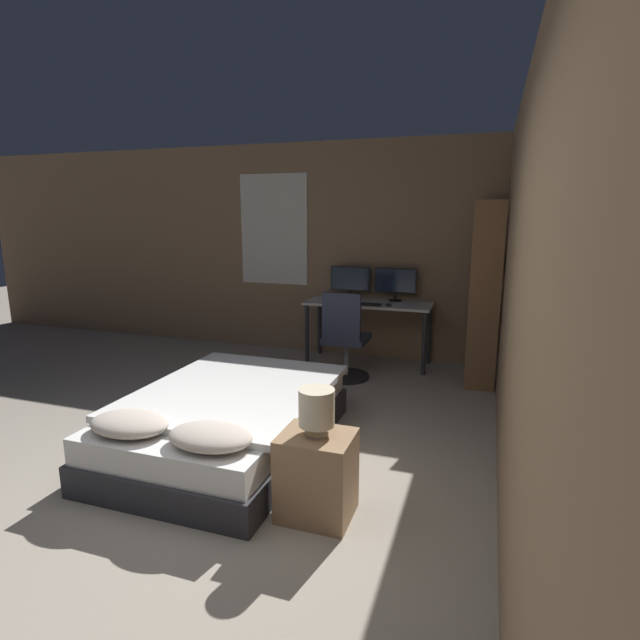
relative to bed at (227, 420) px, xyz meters
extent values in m
plane|color=#9E9384|center=(0.22, -1.20, -0.23)|extent=(20.00, 20.00, 0.00)
cube|color=#8E7051|center=(0.22, 2.96, 1.12)|extent=(12.00, 0.06, 2.70)
cube|color=silver|center=(-0.87, 2.92, 1.38)|extent=(0.94, 0.01, 1.43)
cube|color=black|center=(-0.87, 2.92, 1.38)|extent=(0.86, 0.01, 1.35)
cube|color=#8E7051|center=(2.04, 0.30, 1.12)|extent=(0.06, 12.00, 2.70)
cube|color=#2D2D33|center=(0.00, 0.02, -0.12)|extent=(1.35, 2.02, 0.22)
cube|color=white|center=(0.00, 0.02, 0.08)|extent=(1.29, 1.96, 0.19)
cube|color=white|center=(0.00, 0.14, 0.20)|extent=(1.39, 1.69, 0.05)
ellipsoid|color=beige|center=(-0.30, -0.74, 0.24)|extent=(0.55, 0.38, 0.13)
ellipsoid|color=beige|center=(0.30, -0.74, 0.24)|extent=(0.55, 0.38, 0.13)
cube|color=#997551|center=(0.95, -0.62, 0.03)|extent=(0.44, 0.37, 0.53)
cylinder|color=gray|center=(0.95, -0.62, 0.30)|extent=(0.14, 0.14, 0.01)
cylinder|color=gray|center=(0.95, -0.62, 0.34)|extent=(0.02, 0.02, 0.05)
cylinder|color=beige|center=(0.95, -0.62, 0.47)|extent=(0.21, 0.21, 0.22)
cube|color=beige|center=(0.51, 2.59, 0.52)|extent=(1.52, 0.58, 0.03)
cylinder|color=#2D2D33|center=(-0.20, 2.35, 0.13)|extent=(0.05, 0.05, 0.74)
cylinder|color=#2D2D33|center=(1.22, 2.35, 0.13)|extent=(0.05, 0.05, 0.74)
cylinder|color=#2D2D33|center=(-0.20, 2.84, 0.13)|extent=(0.05, 0.05, 0.74)
cylinder|color=#2D2D33|center=(1.22, 2.84, 0.13)|extent=(0.05, 0.05, 0.74)
cylinder|color=black|center=(0.22, 2.79, 0.54)|extent=(0.16, 0.16, 0.01)
cylinder|color=black|center=(0.22, 2.79, 0.59)|extent=(0.03, 0.03, 0.09)
cube|color=black|center=(0.22, 2.79, 0.79)|extent=(0.51, 0.03, 0.30)
cube|color=#192338|center=(0.22, 2.77, 0.79)|extent=(0.48, 0.00, 0.27)
cylinder|color=black|center=(0.79, 2.79, 0.54)|extent=(0.16, 0.16, 0.01)
cylinder|color=black|center=(0.79, 2.79, 0.59)|extent=(0.03, 0.03, 0.09)
cube|color=black|center=(0.79, 2.79, 0.79)|extent=(0.51, 0.03, 0.30)
cube|color=#192338|center=(0.79, 2.77, 0.79)|extent=(0.48, 0.00, 0.27)
cube|color=black|center=(0.51, 2.41, 0.54)|extent=(0.38, 0.13, 0.02)
ellipsoid|color=black|center=(0.79, 2.41, 0.55)|extent=(0.07, 0.05, 0.04)
cylinder|color=black|center=(0.41, 1.96, -0.21)|extent=(0.52, 0.52, 0.04)
cylinder|color=gray|center=(0.41, 1.96, 0.00)|extent=(0.05, 0.05, 0.38)
cube|color=#33384C|center=(0.41, 1.96, 0.22)|extent=(0.46, 0.46, 0.07)
cube|color=#33384C|center=(0.41, 1.76, 0.51)|extent=(0.42, 0.05, 0.51)
cube|color=brown|center=(1.84, 2.01, 0.74)|extent=(0.31, 0.02, 1.95)
cube|color=brown|center=(1.84, 2.74, 0.74)|extent=(0.31, 0.02, 1.95)
cube|color=brown|center=(1.84, 2.38, 0.45)|extent=(0.31, 0.71, 0.02)
cube|color=brown|center=(1.84, 2.38, 0.98)|extent=(0.31, 0.71, 0.02)
cube|color=brown|center=(1.84, 2.38, 1.48)|extent=(0.31, 0.71, 0.02)
cube|color=#B2332D|center=(1.84, 2.05, 0.55)|extent=(0.25, 0.04, 0.17)
cube|color=orange|center=(1.84, 2.10, 0.59)|extent=(0.25, 0.04, 0.25)
cube|color=#B2332D|center=(1.84, 2.14, 0.59)|extent=(0.25, 0.02, 0.25)
cube|color=#7A387F|center=(1.84, 2.18, 0.57)|extent=(0.25, 0.03, 0.22)
cube|color=#28282D|center=(1.84, 2.22, 0.56)|extent=(0.25, 0.03, 0.21)
cube|color=teal|center=(1.84, 2.05, 1.11)|extent=(0.25, 0.03, 0.24)
cube|color=#BCB29E|center=(1.84, 2.08, 1.09)|extent=(0.25, 0.03, 0.21)
cube|color=#B2332D|center=(1.84, 2.12, 1.10)|extent=(0.25, 0.04, 0.22)
cube|color=#B2332D|center=(1.84, 2.17, 1.12)|extent=(0.25, 0.04, 0.27)
cube|color=#28282D|center=(1.84, 2.20, 1.11)|extent=(0.25, 0.02, 0.24)
cube|color=#28282D|center=(1.84, 2.23, 1.08)|extent=(0.25, 0.03, 0.19)
cube|color=orange|center=(1.84, 2.27, 1.12)|extent=(0.25, 0.04, 0.26)
cube|color=teal|center=(1.84, 2.31, 1.11)|extent=(0.25, 0.03, 0.25)
camera|label=1|loc=(1.86, -3.22, 1.59)|focal=28.00mm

